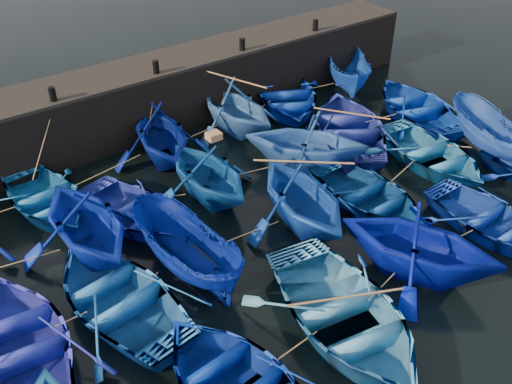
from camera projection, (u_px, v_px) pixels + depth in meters
ground at (320, 261)px, 16.86m from camera, size 120.00×120.00×0.00m
quay_wall at (149, 98)px, 23.07m from camera, size 26.00×2.50×2.50m
quay_top at (146, 67)px, 22.31m from camera, size 26.00×2.50×0.12m
bollard_1 at (52, 94)px, 19.60m from camera, size 0.24×0.24×0.50m
bollard_2 at (156, 67)px, 21.54m from camera, size 0.24×0.24×0.50m
bollard_3 at (242, 44)px, 23.48m from camera, size 0.24×0.24×0.50m
bollard_4 at (315, 25)px, 25.42m from camera, size 0.24×0.24×0.50m
boat_1 at (46, 199)px, 18.67m from camera, size 3.58×4.74×0.93m
boat_2 at (161, 134)px, 20.87m from camera, size 4.66×5.09×2.26m
boat_3 at (235, 106)px, 22.68m from camera, size 3.98×4.54×2.27m
boat_4 at (287, 96)px, 24.81m from camera, size 5.85×6.46×1.10m
boat_5 at (349, 72)px, 26.11m from camera, size 4.06×4.74×1.77m
boat_7 at (86, 221)px, 16.52m from camera, size 3.98×4.59×2.39m
boat_8 at (133, 210)px, 18.16m from camera, size 4.07×4.97×0.90m
boat_9 at (208, 171)px, 18.83m from camera, size 3.66×4.24×2.23m
boat_10 at (306, 141)px, 20.38m from camera, size 5.80×5.84×2.33m
boat_11 at (350, 128)px, 22.37m from camera, size 6.54×7.00×1.18m
boat_12 at (417, 107)px, 23.97m from camera, size 5.15×6.11×1.08m
boat_13 at (18, 344)px, 13.65m from camera, size 4.26×5.57×1.08m
boat_14 at (120, 297)px, 14.94m from camera, size 4.29×5.51×1.05m
boat_15 at (185, 251)px, 15.94m from camera, size 2.12×4.57×1.71m
boat_16 at (302, 195)px, 17.61m from camera, size 4.57×5.07×2.35m
boat_17 at (369, 195)px, 18.82m from camera, size 3.35×4.63×0.95m
boat_18 at (431, 153)px, 20.92m from camera, size 4.10×5.31×1.02m
boat_19 at (488, 134)px, 21.46m from camera, size 2.85×4.61×1.67m
boat_22 at (344, 314)px, 14.37m from camera, size 4.91×6.22×1.17m
boat_23 at (420, 243)px, 15.71m from camera, size 5.54×5.82×2.39m
boat_24 at (492, 220)px, 17.71m from camera, size 3.29×4.58×0.94m
wooden_crate at (214, 136)px, 18.27m from camera, size 0.45×0.39×0.23m
mooring_ropes at (233, 162)px, 19.76m from camera, size 17.83×12.13×2.10m
loose_oars at (305, 149)px, 18.74m from camera, size 9.24×12.38×1.25m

